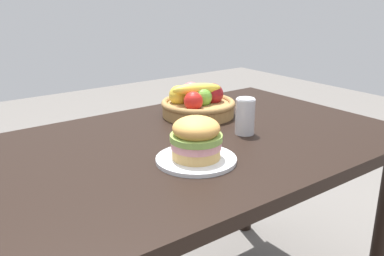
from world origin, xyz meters
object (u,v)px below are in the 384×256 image
sandwich (196,138)px  soda_can (245,116)px  fruit_basket (198,103)px  plate (196,159)px

sandwich → soda_can: (0.28, 0.10, -0.01)m
soda_can → fruit_basket: 0.27m
plate → sandwich: bearing=0.0°
plate → fruit_basket: 0.47m
plate → fruit_basket: fruit_basket is taller
plate → soda_can: soda_can is taller
sandwich → fruit_basket: bearing=52.1°
sandwich → plate: bearing=0.0°
plate → soda_can: size_ratio=1.86×
plate → sandwich: sandwich is taller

